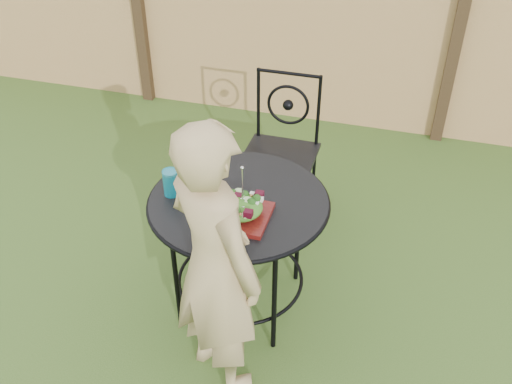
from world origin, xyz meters
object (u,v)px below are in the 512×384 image
at_px(salad_plate, 241,216).
at_px(diner, 215,266).
at_px(patio_chair, 281,146).
at_px(patio_table, 239,221).

bearing_deg(salad_plate, diner, -91.84).
height_order(patio_chair, diner, diner).
height_order(patio_table, salad_plate, salad_plate).
bearing_deg(patio_table, patio_chair, 90.25).
relative_size(patio_table, diner, 0.64).
bearing_deg(salad_plate, patio_chair, 93.29).
distance_m(diner, salad_plate, 0.34).
height_order(diner, salad_plate, diner).
bearing_deg(patio_table, diner, -84.64).
relative_size(patio_table, salad_plate, 3.42).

